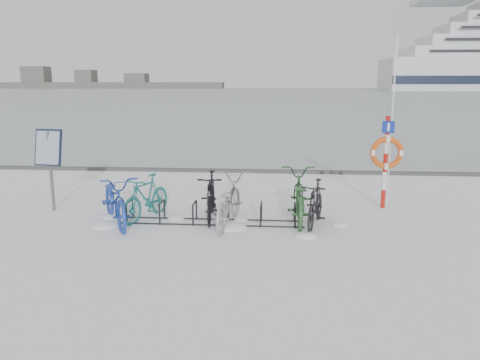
% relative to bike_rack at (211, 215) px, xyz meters
% --- Properties ---
extents(ground, '(900.00, 900.00, 0.00)m').
position_rel_bike_rack_xyz_m(ground, '(0.00, 0.00, -0.18)').
color(ground, white).
rests_on(ground, ground).
extents(ice_sheet, '(400.00, 298.00, 0.02)m').
position_rel_bike_rack_xyz_m(ice_sheet, '(0.00, 155.00, -0.17)').
color(ice_sheet, '#9CA8B0').
rests_on(ice_sheet, ground).
extents(quay_edge, '(400.00, 0.25, 0.10)m').
position_rel_bike_rack_xyz_m(quay_edge, '(0.00, 5.90, -0.13)').
color(quay_edge, '#3F3F42').
rests_on(quay_edge, ground).
extents(bike_rack, '(4.00, 0.48, 0.46)m').
position_rel_bike_rack_xyz_m(bike_rack, '(0.00, 0.00, 0.00)').
color(bike_rack, black).
rests_on(bike_rack, ground).
extents(info_board, '(0.67, 0.32, 1.93)m').
position_rel_bike_rack_xyz_m(info_board, '(-3.90, 0.71, 1.21)').
color(info_board, '#595B5E').
rests_on(info_board, ground).
extents(lifebuoy_station, '(0.78, 0.22, 4.04)m').
position_rel_bike_rack_xyz_m(lifebuoy_station, '(3.99, 1.53, 1.18)').
color(lifebuoy_station, '#AF150E').
rests_on(lifebuoy_station, ground).
extents(shoreline, '(180.00, 12.00, 9.50)m').
position_rel_bike_rack_xyz_m(shoreline, '(-122.02, 260.00, 2.61)').
color(shoreline, '#4C4C4C').
rests_on(shoreline, ground).
extents(bike_0, '(1.71, 2.25, 1.13)m').
position_rel_bike_rack_xyz_m(bike_0, '(-2.05, -0.17, 0.38)').
color(bike_0, '#1D3DA0').
rests_on(bike_0, ground).
extents(bike_1, '(1.02, 1.75, 1.01)m').
position_rel_bike_rack_xyz_m(bike_1, '(-1.49, 0.25, 0.33)').
color(bike_1, '#1D6F70').
rests_on(bike_1, ground).
extents(bike_2, '(0.64, 1.84, 1.09)m').
position_rel_bike_rack_xyz_m(bike_2, '(-0.04, 0.33, 0.36)').
color(bike_2, black).
rests_on(bike_2, ground).
extents(bike_3, '(0.95, 2.13, 1.08)m').
position_rel_bike_rack_xyz_m(bike_3, '(0.38, -0.06, 0.36)').
color(bike_3, '#97979D').
rests_on(bike_3, ground).
extents(bike_4, '(0.78, 2.21, 1.16)m').
position_rel_bike_rack_xyz_m(bike_4, '(1.89, 0.35, 0.40)').
color(bike_4, '#285529').
rests_on(bike_4, ground).
extents(bike_5, '(0.86, 1.74, 1.01)m').
position_rel_bike_rack_xyz_m(bike_5, '(2.23, -0.00, 0.32)').
color(bike_5, black).
rests_on(bike_5, ground).
extents(snow_drifts, '(5.43, 1.45, 0.23)m').
position_rel_bike_rack_xyz_m(snow_drifts, '(-0.01, -0.23, -0.18)').
color(snow_drifts, white).
rests_on(snow_drifts, ground).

